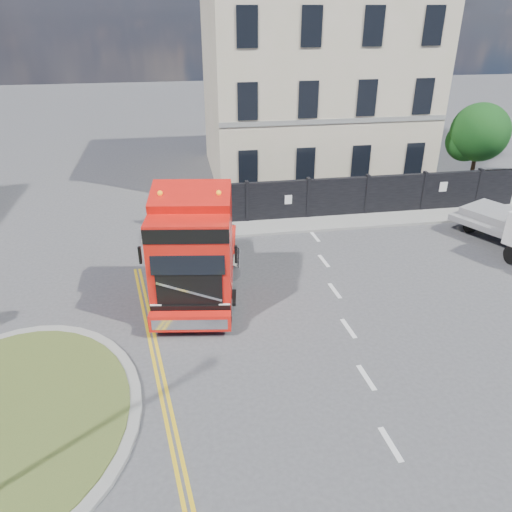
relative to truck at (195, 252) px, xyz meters
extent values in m
plane|color=#424244|center=(1.83, -2.31, -1.86)|extent=(120.00, 120.00, 0.00)
cylinder|color=gray|center=(-5.17, -5.31, -1.80)|extent=(6.80, 6.80, 0.12)
cylinder|color=#385020|center=(-5.17, -5.31, -1.72)|extent=(6.20, 6.20, 0.05)
cube|color=black|center=(7.83, 6.69, -0.86)|extent=(18.00, 0.25, 2.00)
cube|color=silver|center=(16.33, 6.69, -0.86)|extent=(2.60, 0.12, 2.00)
cube|color=beige|center=(7.83, 14.19, 3.64)|extent=(12.00, 10.00, 11.00)
cylinder|color=#382619|center=(16.33, 9.69, -0.66)|extent=(0.24, 0.24, 2.40)
sphere|color=#103714|center=(16.33, 9.69, 1.34)|extent=(3.20, 3.20, 3.20)
sphere|color=#103714|center=(15.83, 10.09, 0.74)|extent=(2.20, 2.20, 2.20)
cube|color=gray|center=(7.83, 5.79, -1.80)|extent=(20.00, 1.60, 0.12)
cube|color=black|center=(0.17, 1.15, -1.08)|extent=(3.46, 6.82, 0.47)
cube|color=red|center=(-0.09, -0.65, 0.37)|extent=(2.95, 3.04, 2.90)
cube|color=red|center=(0.06, 0.43, 1.56)|extent=(2.70, 1.30, 1.45)
cube|color=black|center=(-0.29, -1.96, 0.79)|extent=(2.26, 0.39, 1.09)
cube|color=red|center=(-0.33, -2.29, -1.29)|extent=(2.61, 0.73, 0.57)
cylinder|color=black|center=(-1.32, -1.30, -1.32)|extent=(0.48, 1.11, 1.08)
cylinder|color=gray|center=(-1.32, -1.30, -1.32)|extent=(0.45, 0.64, 0.59)
cylinder|color=black|center=(0.89, -1.63, -1.32)|extent=(0.48, 1.11, 1.08)
cylinder|color=gray|center=(0.89, -1.63, -1.32)|extent=(0.45, 0.64, 0.59)
cylinder|color=black|center=(-0.79, 2.33, -1.32)|extent=(0.48, 1.11, 1.08)
cylinder|color=gray|center=(-0.79, 2.33, -1.32)|extent=(0.45, 0.64, 0.59)
cylinder|color=black|center=(1.43, 2.01, -1.32)|extent=(0.48, 1.11, 1.08)
cylinder|color=gray|center=(1.43, 2.01, -1.32)|extent=(0.45, 0.64, 0.59)
cylinder|color=black|center=(-0.61, 3.56, -1.32)|extent=(0.48, 1.11, 1.08)
cylinder|color=gray|center=(-0.61, 3.56, -1.32)|extent=(0.45, 0.64, 0.59)
cylinder|color=black|center=(1.61, 3.24, -1.32)|extent=(0.48, 1.11, 1.08)
cylinder|color=gray|center=(1.61, 3.24, -1.32)|extent=(0.45, 0.64, 0.59)
cube|color=slate|center=(13.87, 2.24, -1.12)|extent=(4.05, 5.44, 0.26)
cylinder|color=black|center=(12.86, 0.66, -1.49)|extent=(0.26, 0.74, 0.74)
cylinder|color=black|center=(12.86, 3.83, -1.49)|extent=(0.26, 0.74, 0.74)
cylinder|color=black|center=(14.88, 3.83, -1.49)|extent=(0.26, 0.74, 0.74)
camera|label=1|loc=(-0.44, -15.56, 7.66)|focal=35.00mm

